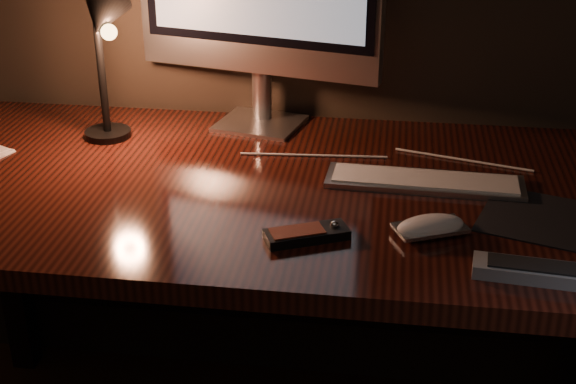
# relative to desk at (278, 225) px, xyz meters

# --- Properties ---
(desk) EXTENTS (1.60, 0.75, 0.75)m
(desk) POSITION_rel_desk_xyz_m (0.00, 0.00, 0.00)
(desk) COLOR #35120C
(desk) RESTS_ON ground
(keyboard) EXTENTS (0.38, 0.12, 0.01)m
(keyboard) POSITION_rel_desk_xyz_m (0.29, -0.04, 0.14)
(keyboard) COLOR silver
(keyboard) RESTS_ON desk
(mousepad) EXTENTS (0.29, 0.26, 0.00)m
(mousepad) POSITION_rel_desk_xyz_m (0.51, -0.16, 0.13)
(mousepad) COLOR black
(mousepad) RESTS_ON desk
(mouse) EXTENTS (0.13, 0.11, 0.02)m
(mouse) POSITION_rel_desk_xyz_m (0.29, -0.24, 0.14)
(mouse) COLOR white
(mouse) RESTS_ON desk
(media_remote) EXTENTS (0.15, 0.10, 0.03)m
(media_remote) POSITION_rel_desk_xyz_m (0.09, -0.28, 0.14)
(media_remote) COLOR black
(media_remote) RESTS_ON desk
(tv_remote) EXTENTS (0.22, 0.07, 0.03)m
(tv_remote) POSITION_rel_desk_xyz_m (0.46, -0.36, 0.14)
(tv_remote) COLOR gray
(tv_remote) RESTS_ON desk
(desk_lamp) EXTENTS (0.15, 0.17, 0.34)m
(desk_lamp) POSITION_rel_desk_xyz_m (-0.37, 0.09, 0.36)
(desk_lamp) COLOR black
(desk_lamp) RESTS_ON desk
(cable) EXTENTS (0.58, 0.08, 0.01)m
(cable) POSITION_rel_desk_xyz_m (0.21, 0.07, 0.13)
(cable) COLOR white
(cable) RESTS_ON desk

